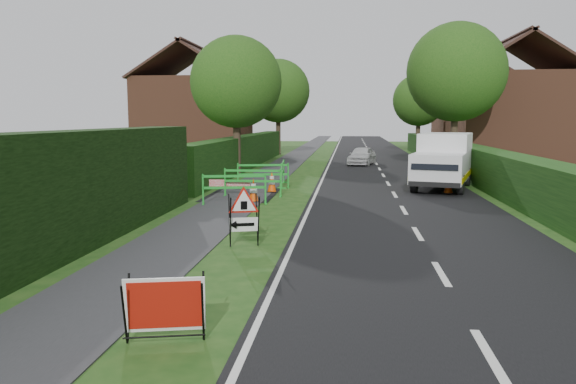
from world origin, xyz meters
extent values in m
plane|color=#1B4513|center=(0.00, 0.00, 0.00)|extent=(120.00, 120.00, 0.00)
cube|color=black|center=(2.50, 35.00, 0.00)|extent=(6.00, 90.00, 0.02)
cube|color=#2D2D30|center=(-3.00, 35.00, 0.01)|extent=(2.00, 90.00, 0.02)
cube|color=black|center=(-5.00, 0.00, 0.00)|extent=(1.10, 18.00, 2.50)
cube|color=#14380F|center=(-5.00, 22.00, 0.00)|extent=(1.00, 24.00, 1.80)
cube|color=#14380F|center=(6.50, 16.00, 0.00)|extent=(1.20, 50.00, 1.50)
cube|color=brown|center=(-10.00, 30.00, 2.75)|extent=(7.00, 7.00, 5.50)
cube|color=#331E19|center=(-11.75, 30.00, 6.59)|extent=(4.00, 7.40, 2.58)
cube|color=#331E19|center=(-8.25, 30.00, 6.59)|extent=(4.00, 7.40, 2.58)
cube|color=#331E19|center=(-10.00, 30.00, 7.69)|extent=(0.25, 7.40, 0.18)
cube|color=brown|center=(11.00, 28.00, 2.75)|extent=(7.00, 7.00, 5.50)
cube|color=#331E19|center=(9.25, 28.00, 6.59)|extent=(4.00, 7.40, 2.58)
cube|color=#331E19|center=(12.75, 28.00, 6.59)|extent=(4.00, 7.40, 2.58)
cube|color=#331E19|center=(11.00, 28.00, 7.69)|extent=(0.25, 7.40, 0.18)
cube|color=brown|center=(12.00, 42.00, 2.75)|extent=(7.00, 7.00, 5.50)
cube|color=#331E19|center=(10.25, 42.00, 6.59)|extent=(4.00, 7.40, 2.58)
cube|color=#331E19|center=(13.75, 42.00, 6.59)|extent=(4.00, 7.40, 2.58)
cube|color=#331E19|center=(12.00, 42.00, 7.69)|extent=(0.25, 7.40, 0.18)
cylinder|color=#2D2116|center=(-4.60, 18.00, 1.31)|extent=(0.36, 0.36, 2.62)
sphere|color=#1B4713|center=(-4.60, 18.00, 4.50)|extent=(4.40, 4.40, 4.40)
cylinder|color=#2D2116|center=(6.40, 22.00, 1.49)|extent=(0.36, 0.36, 2.97)
sphere|color=#1B4713|center=(6.40, 22.00, 5.18)|extent=(5.20, 5.20, 5.20)
cylinder|color=#2D2116|center=(-4.60, 34.00, 1.40)|extent=(0.36, 0.36, 2.80)
sphere|color=#1B4713|center=(-4.60, 34.00, 4.84)|extent=(4.80, 4.80, 4.80)
cylinder|color=#2D2116|center=(6.40, 38.00, 1.22)|extent=(0.36, 0.36, 2.45)
sphere|color=#1B4713|center=(6.40, 38.00, 4.23)|extent=(4.20, 4.20, 4.20)
cylinder|color=black|center=(-1.80, -2.72, 0.42)|extent=(0.09, 0.28, 0.80)
cylinder|color=black|center=(-1.87, -2.43, 0.42)|extent=(0.09, 0.28, 0.80)
cylinder|color=black|center=(-0.90, -2.51, 0.42)|extent=(0.09, 0.28, 0.80)
cylinder|color=black|center=(-0.96, -2.22, 0.42)|extent=(0.09, 0.28, 0.80)
cylinder|color=black|center=(-1.34, -2.63, 0.14)|extent=(0.97, 0.24, 0.02)
cube|color=white|center=(-1.38, -2.49, 0.49)|extent=(0.99, 0.33, 0.70)
cube|color=#AE160C|center=(-1.37, -2.50, 0.49)|extent=(0.89, 0.30, 0.61)
cylinder|color=black|center=(-1.63, 2.54, 0.57)|extent=(0.12, 0.34, 1.11)
cylinder|color=black|center=(-1.71, 2.81, 0.57)|extent=(0.12, 0.34, 1.11)
cylinder|color=black|center=(-1.06, 2.71, 0.57)|extent=(0.12, 0.34, 1.11)
cylinder|color=black|center=(-1.14, 2.98, 0.57)|extent=(0.12, 0.34, 1.11)
cube|color=white|center=(-1.38, 2.74, 0.50)|extent=(0.60, 0.19, 0.30)
cube|color=black|center=(-1.37, 2.72, 0.50)|extent=(0.42, 0.14, 0.07)
cone|color=black|center=(-1.60, 2.66, 0.50)|extent=(0.18, 0.21, 0.18)
cube|color=black|center=(-1.37, 2.72, 0.92)|extent=(0.14, 0.05, 0.18)
cube|color=silver|center=(4.70, 14.23, 1.28)|extent=(2.58, 3.36, 1.78)
cube|color=silver|center=(4.09, 12.05, 0.93)|extent=(2.29, 2.35, 1.09)
cube|color=black|center=(3.84, 11.17, 1.20)|extent=(1.62, 0.64, 0.50)
cube|color=#DAC50B|center=(3.57, 13.65, 0.57)|extent=(1.25, 4.40, 0.22)
cube|color=#DAC50B|center=(5.36, 13.14, 0.57)|extent=(1.25, 4.40, 0.22)
cube|color=black|center=(3.84, 11.18, 0.44)|extent=(1.77, 0.60, 0.18)
cylinder|color=black|center=(3.28, 12.23, 0.37)|extent=(0.41, 0.77, 0.74)
cylinder|color=black|center=(4.87, 11.78, 0.37)|extent=(0.41, 0.77, 0.74)
cylinder|color=black|center=(4.08, 15.10, 0.37)|extent=(0.41, 0.77, 0.74)
cylinder|color=black|center=(5.68, 14.65, 0.37)|extent=(0.41, 0.77, 0.74)
cube|color=black|center=(4.50, 12.12, 0.02)|extent=(0.38, 0.38, 0.04)
cone|color=#F34C07|center=(4.50, 12.12, 0.42)|extent=(0.32, 0.32, 0.75)
cylinder|color=white|center=(4.50, 12.12, 0.38)|extent=(0.25, 0.25, 0.14)
cylinder|color=white|center=(4.50, 12.12, 0.56)|extent=(0.17, 0.17, 0.10)
cube|color=black|center=(4.87, 13.85, 0.02)|extent=(0.38, 0.38, 0.04)
cone|color=#F34C07|center=(4.87, 13.85, 0.42)|extent=(0.32, 0.32, 0.75)
cylinder|color=white|center=(4.87, 13.85, 0.38)|extent=(0.25, 0.25, 0.14)
cylinder|color=white|center=(4.87, 13.85, 0.56)|extent=(0.17, 0.17, 0.10)
cube|color=black|center=(4.57, 15.08, 0.02)|extent=(0.38, 0.38, 0.04)
cone|color=#F34C07|center=(4.57, 15.08, 0.42)|extent=(0.32, 0.32, 0.75)
cylinder|color=white|center=(4.57, 15.08, 0.38)|extent=(0.25, 0.25, 0.14)
cylinder|color=white|center=(4.57, 15.08, 0.56)|extent=(0.17, 0.17, 0.10)
cube|color=black|center=(-2.30, 9.28, 0.02)|extent=(0.38, 0.38, 0.04)
cone|color=#F34C07|center=(-2.30, 9.28, 0.42)|extent=(0.32, 0.32, 0.75)
cylinder|color=white|center=(-2.30, 9.28, 0.38)|extent=(0.25, 0.25, 0.14)
cylinder|color=white|center=(-2.30, 9.28, 0.56)|extent=(0.17, 0.17, 0.10)
cube|color=black|center=(-2.02, 11.75, 0.02)|extent=(0.38, 0.38, 0.04)
cone|color=#F34C07|center=(-2.02, 11.75, 0.42)|extent=(0.32, 0.32, 0.75)
cylinder|color=white|center=(-2.02, 11.75, 0.38)|extent=(0.25, 0.25, 0.14)
cylinder|color=white|center=(-2.02, 11.75, 0.56)|extent=(0.17, 0.17, 0.10)
cube|color=#1B9728|center=(-3.79, 8.47, 0.50)|extent=(0.06, 0.06, 1.00)
cube|color=#1B9728|center=(-1.84, 8.90, 0.50)|extent=(0.06, 0.06, 1.00)
cube|color=#1B9728|center=(-2.82, 8.68, 0.92)|extent=(1.96, 0.48, 0.08)
cube|color=#1B9728|center=(-2.82, 8.68, 0.55)|extent=(1.96, 0.48, 0.08)
cube|color=#1B9728|center=(-3.79, 8.47, 0.02)|extent=(0.13, 0.35, 0.04)
cube|color=#1B9728|center=(-1.84, 8.90, 0.02)|extent=(0.13, 0.35, 0.04)
cube|color=#1B9728|center=(-3.55, 10.61, 0.50)|extent=(0.05, 0.05, 1.00)
cube|color=#1B9728|center=(-1.55, 10.62, 0.50)|extent=(0.05, 0.05, 1.00)
cube|color=#1B9728|center=(-2.55, 10.62, 0.92)|extent=(2.00, 0.06, 0.08)
cube|color=#1B9728|center=(-2.55, 10.62, 0.55)|extent=(2.00, 0.06, 0.08)
cube|color=#1B9728|center=(-3.55, 10.61, 0.02)|extent=(0.06, 0.35, 0.04)
cube|color=#1B9728|center=(-1.55, 10.62, 0.02)|extent=(0.06, 0.35, 0.04)
cube|color=#1B9728|center=(-3.53, 12.84, 0.50)|extent=(0.06, 0.06, 1.00)
cube|color=#1B9728|center=(-1.57, 13.19, 0.50)|extent=(0.06, 0.06, 1.00)
cube|color=#1B9728|center=(-2.55, 13.02, 0.92)|extent=(1.98, 0.41, 0.08)
cube|color=#1B9728|center=(-2.55, 13.02, 0.55)|extent=(1.98, 0.41, 0.08)
cube|color=#1B9728|center=(-3.53, 12.84, 0.02)|extent=(0.12, 0.36, 0.04)
cube|color=#1B9728|center=(-1.57, 13.19, 0.02)|extent=(0.12, 0.36, 0.04)
cube|color=#1B9728|center=(-1.80, 12.94, 0.50)|extent=(0.05, 0.05, 1.00)
cube|color=#1B9728|center=(-1.95, 14.94, 0.50)|extent=(0.05, 0.05, 1.00)
cube|color=#1B9728|center=(-1.87, 13.94, 0.92)|extent=(0.20, 2.00, 0.08)
cube|color=#1B9728|center=(-1.87, 13.94, 0.55)|extent=(0.20, 2.00, 0.08)
cube|color=#1B9728|center=(-1.80, 12.94, 0.02)|extent=(0.35, 0.09, 0.04)
cube|color=#1B9728|center=(-1.95, 14.94, 0.02)|extent=(0.35, 0.09, 0.04)
cube|color=red|center=(-3.41, 10.75, 0.00)|extent=(1.50, 0.07, 0.25)
imported|color=silver|center=(1.59, 24.77, 0.55)|extent=(1.98, 3.44, 1.10)
camera|label=1|loc=(0.85, -8.92, 2.75)|focal=35.00mm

